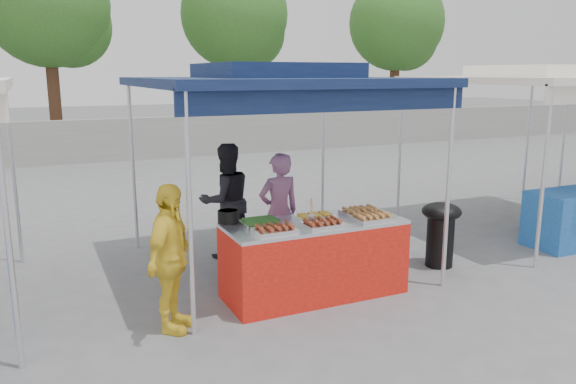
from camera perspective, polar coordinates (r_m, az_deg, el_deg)
name	(u,v)px	position (r m, az deg, el deg)	size (l,w,h in m)	color
ground_plane	(310,291)	(6.55, 2.23, -10.03)	(80.00, 80.00, 0.00)	slate
back_wall	(136,139)	(16.74, -15.15, 5.22)	(40.00, 0.25, 1.20)	gray
main_canopy	(275,80)	(6.95, -1.30, 11.30)	(3.20, 3.20, 2.57)	silver
neighbor_stall_right	(559,131)	(9.45, 25.84, 5.62)	(3.20, 3.20, 2.57)	silver
tree_1	(52,11)	(18.61, -22.82, 16.62)	(3.65, 3.61, 6.21)	#4A2D1C
tree_2	(238,20)	(19.89, -5.08, 17.02)	(3.62, 3.58, 6.16)	#4A2D1C
tree_3	(399,27)	(22.28, 11.20, 16.09)	(3.56, 3.51, 6.04)	#4A2D1C
vendor_table	(314,258)	(6.31, 2.68, -6.76)	(2.00, 0.80, 0.85)	red
food_tray_fl	(275,230)	(5.74, -1.34, -3.88)	(0.42, 0.30, 0.07)	white
food_tray_fm	(323,224)	(5.97, 3.59, -3.28)	(0.42, 0.30, 0.07)	white
food_tray_fr	(372,218)	(6.27, 8.54, -2.63)	(0.42, 0.30, 0.07)	white
food_tray_bl	(261,223)	(6.03, -2.77, -3.12)	(0.42, 0.30, 0.07)	white
food_tray_bm	(314,216)	(6.29, 2.70, -2.48)	(0.42, 0.30, 0.07)	white
food_tray_br	(360,212)	(6.53, 7.34, -2.02)	(0.42, 0.30, 0.07)	white
cooking_pot	(228,216)	(6.17, -6.08, -2.49)	(0.23, 0.23, 0.14)	black
skewer_cup	(312,220)	(6.02, 2.42, -2.89)	(0.09, 0.09, 0.11)	silver
wok_burner	(441,229)	(7.47, 15.25, -3.60)	(0.50, 0.50, 0.85)	black
crate_left	(269,267)	(6.88, -1.95, -7.67)	(0.46, 0.32, 0.28)	#1740BA
crate_right	(299,260)	(7.10, 1.10, -6.96)	(0.49, 0.34, 0.29)	#1740BA
crate_stacked	(299,239)	(7.02, 1.11, -4.78)	(0.45, 0.32, 0.27)	#1740BA
vendor_woman	(279,212)	(7.02, -0.93, -2.07)	(0.55, 0.36, 1.50)	#9E6492
helper_man	(226,201)	(7.58, -6.31, -0.89)	(0.75, 0.59, 1.55)	#222228
customer_person	(170,259)	(5.48, -11.87, -6.65)	(0.85, 0.35, 1.45)	yellow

